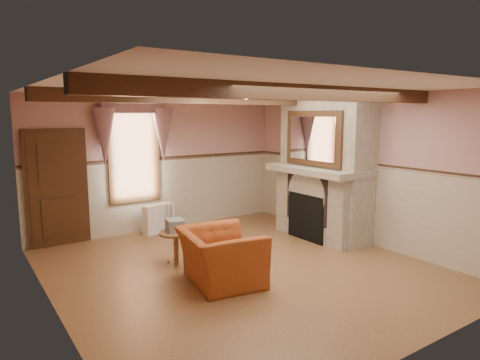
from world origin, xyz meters
TOP-DOWN VIEW (x-y plane):
  - floor at (0.00, 0.00)m, footprint 5.50×6.00m
  - ceiling at (0.00, 0.00)m, footprint 5.50×6.00m
  - wall_back at (0.00, 3.00)m, footprint 5.50×0.02m
  - wall_front at (0.00, -3.00)m, footprint 5.50×0.02m
  - wall_left at (-2.75, 0.00)m, footprint 0.02×6.00m
  - wall_right at (2.75, 0.00)m, footprint 0.02×6.00m
  - wainscot at (0.00, 0.00)m, footprint 5.50×6.00m
  - chair_rail at (0.00, 0.00)m, footprint 5.50×6.00m
  - firebox at (2.00, 0.60)m, footprint 0.20×0.95m
  - armchair at (-0.56, -0.30)m, footprint 1.22×1.35m
  - side_table at (-0.77, 0.75)m, footprint 0.64×0.64m
  - book_stack at (-0.76, 0.78)m, footprint 0.32×0.37m
  - radiator at (-0.23, 2.70)m, footprint 0.72×0.38m
  - bowl at (2.24, 0.70)m, footprint 0.38×0.38m
  - mantel_clock at (2.24, 1.29)m, footprint 0.14×0.24m
  - oil_lamp at (2.24, 0.88)m, footprint 0.11×0.11m
  - candle_red at (2.24, 0.21)m, footprint 0.06×0.06m
  - jar_yellow at (2.24, 0.17)m, footprint 0.06×0.06m
  - fireplace at (2.42, 0.60)m, footprint 0.85×2.00m
  - mantel at (2.24, 0.60)m, footprint 1.05×2.05m
  - overmantel_mirror at (2.06, 0.60)m, footprint 0.06×1.44m
  - door at (-2.10, 2.94)m, footprint 1.10×0.10m
  - window at (-0.60, 2.97)m, footprint 1.06×0.08m
  - window_drapes at (-0.60, 2.88)m, footprint 1.30×0.14m
  - ceiling_beam_front at (0.00, -1.20)m, footprint 5.50×0.18m
  - ceiling_beam_back at (0.00, 1.20)m, footprint 5.50×0.18m

SIDE VIEW (x-z plane):
  - floor at x=0.00m, z-range -0.01..0.01m
  - side_table at x=-0.77m, z-range 0.00..0.55m
  - radiator at x=-0.23m, z-range 0.00..0.60m
  - armchair at x=-0.56m, z-range 0.00..0.78m
  - firebox at x=2.00m, z-range 0.00..0.90m
  - book_stack at x=-0.76m, z-range 0.55..0.75m
  - wainscot at x=0.00m, z-range 0.00..1.50m
  - door at x=-2.10m, z-range 0.00..2.10m
  - mantel at x=2.24m, z-range 1.30..1.42m
  - wall_back at x=0.00m, z-range 0.00..2.80m
  - wall_front at x=0.00m, z-range 0.00..2.80m
  - wall_left at x=-2.75m, z-range 0.00..2.80m
  - wall_right at x=2.75m, z-range 0.00..2.80m
  - fireplace at x=2.42m, z-range 0.00..2.80m
  - bowl at x=2.24m, z-range 1.42..1.51m
  - jar_yellow at x=2.24m, z-range 1.42..1.54m
  - chair_rail at x=0.00m, z-range 1.46..1.54m
  - candle_red at x=2.24m, z-range 1.42..1.58m
  - mantel_clock at x=2.24m, z-range 1.42..1.62m
  - oil_lamp at x=2.24m, z-range 1.42..1.70m
  - window at x=-0.60m, z-range 0.64..2.66m
  - overmantel_mirror at x=2.06m, z-range 1.45..2.49m
  - window_drapes at x=-0.60m, z-range 1.55..2.95m
  - ceiling_beam_front at x=0.00m, z-range 2.60..2.80m
  - ceiling_beam_back at x=0.00m, z-range 2.60..2.80m
  - ceiling at x=0.00m, z-range 2.79..2.80m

